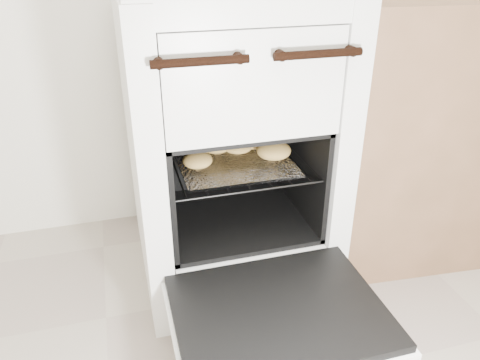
% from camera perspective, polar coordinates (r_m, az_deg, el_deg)
% --- Properties ---
extents(stove, '(0.54, 0.60, 0.82)m').
position_cam_1_polar(stove, '(1.34, -1.52, 4.17)').
color(stove, white).
rests_on(stove, ground).
extents(oven_door, '(0.48, 0.38, 0.03)m').
position_cam_1_polar(oven_door, '(1.10, 4.74, -15.93)').
color(oven_door, black).
rests_on(oven_door, stove).
extents(oven_rack, '(0.39, 0.38, 0.01)m').
position_cam_1_polar(oven_rack, '(1.30, -0.86, 2.31)').
color(oven_rack, black).
rests_on(oven_rack, stove).
extents(foil_sheet, '(0.30, 0.27, 0.01)m').
position_cam_1_polar(foil_sheet, '(1.28, -0.65, 2.20)').
color(foil_sheet, white).
rests_on(foil_sheet, oven_rack).
extents(baked_rolls, '(0.33, 0.22, 0.05)m').
position_cam_1_polar(baked_rolls, '(1.31, -0.66, 4.01)').
color(baked_rolls, tan).
rests_on(baked_rolls, foil_sheet).
extents(counter, '(0.83, 0.59, 0.79)m').
position_cam_1_polar(counter, '(1.65, 22.66, 6.37)').
color(counter, brown).
rests_on(counter, ground).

